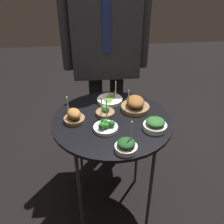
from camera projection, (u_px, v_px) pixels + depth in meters
ground_plane at (112, 204)px, 1.87m from camera, size 8.00×8.00×0.00m
serving_cart at (112, 127)px, 1.50m from camera, size 0.71×0.71×0.77m
bowl_roast_back_left at (74, 116)px, 1.43m from camera, size 0.12×0.12×0.15m
bowl_asparagus_front_center at (110, 100)px, 1.64m from camera, size 0.17×0.17×0.14m
bowl_broccoli_mid_right at (106, 126)px, 1.37m from camera, size 0.14×0.14×0.17m
bowl_roast_front_right at (135, 105)px, 1.54m from camera, size 0.18×0.18×0.14m
bowl_spinach_back_right at (155, 125)px, 1.37m from camera, size 0.13×0.13×0.07m
bowl_spinach_near_rim at (126, 146)px, 1.22m from camera, size 0.11×0.11×0.16m
bowl_broccoli_far_rim at (105, 112)px, 1.50m from camera, size 0.11×0.11×0.13m
waiter_figure at (106, 43)px, 1.76m from camera, size 0.62×0.23×1.68m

